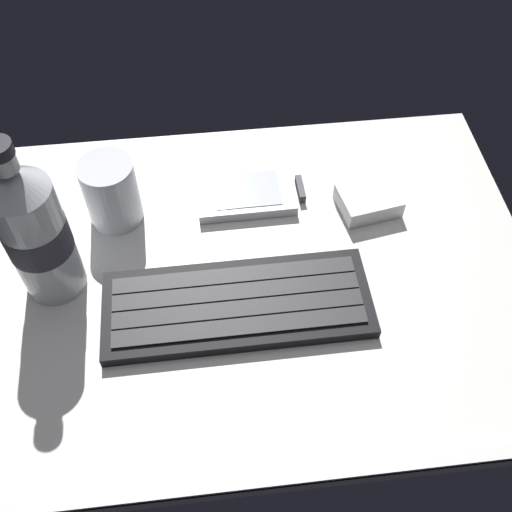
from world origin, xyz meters
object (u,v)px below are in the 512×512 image
(juice_cup, at_px, (112,194))
(water_bottle, at_px, (35,231))
(handheld_device, at_px, (251,193))
(charger_block, at_px, (368,201))
(keyboard, at_px, (237,304))

(juice_cup, height_order, water_bottle, water_bottle)
(handheld_device, xyz_separation_m, water_bottle, (-0.23, -0.10, 0.08))
(charger_block, bearing_deg, handheld_device, 166.84)
(juice_cup, bearing_deg, charger_block, -3.86)
(keyboard, bearing_deg, water_bottle, 163.70)
(handheld_device, relative_size, water_bottle, 0.62)
(keyboard, distance_m, juice_cup, 0.20)
(juice_cup, bearing_deg, water_bottle, -125.57)
(handheld_device, bearing_deg, juice_cup, -175.75)
(handheld_device, distance_m, charger_block, 0.14)
(keyboard, relative_size, charger_block, 4.15)
(water_bottle, bearing_deg, charger_block, 10.73)
(juice_cup, xyz_separation_m, water_bottle, (-0.07, -0.09, 0.05))
(keyboard, relative_size, water_bottle, 1.40)
(water_bottle, distance_m, charger_block, 0.39)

